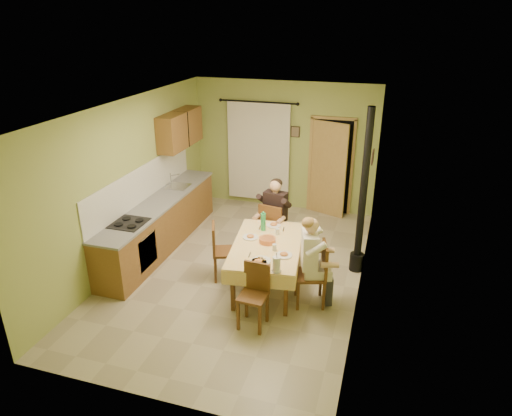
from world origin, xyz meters
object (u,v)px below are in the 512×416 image
(chair_far, at_px, (274,238))
(chair_right, at_px, (311,286))
(dining_table, at_px, (267,265))
(chair_left, at_px, (225,262))
(man_right, at_px, (312,252))
(man_far, at_px, (275,208))
(stove_flue, at_px, (361,215))
(chair_near, at_px, (253,308))

(chair_far, height_order, chair_right, chair_right)
(dining_table, xyz_separation_m, chair_far, (-0.18, 1.11, -0.09))
(chair_left, bearing_deg, chair_right, 56.76)
(chair_right, distance_m, man_right, 0.59)
(chair_far, height_order, man_far, man_far)
(man_right, xyz_separation_m, stove_flue, (0.59, 1.20, 0.15))
(dining_table, height_order, chair_right, chair_right)
(chair_right, distance_m, chair_left, 1.53)
(chair_near, distance_m, man_right, 1.17)
(dining_table, xyz_separation_m, man_right, (0.75, -0.26, 0.50))
(man_right, bearing_deg, chair_near, 123.31)
(chair_left, bearing_deg, dining_table, 64.40)
(dining_table, bearing_deg, man_right, -26.71)
(man_far, xyz_separation_m, stove_flue, (1.51, -0.18, 0.15))
(chair_left, height_order, man_right, man_right)
(stove_flue, bearing_deg, man_far, 173.13)
(dining_table, bearing_deg, chair_near, -92.01)
(chair_left, bearing_deg, stove_flue, 91.67)
(chair_left, xyz_separation_m, man_far, (0.56, 1.07, 0.59))
(chair_right, relative_size, man_far, 0.72)
(chair_near, relative_size, chair_left, 0.97)
(chair_near, height_order, chair_right, chair_right)
(chair_near, relative_size, man_right, 0.67)
(dining_table, relative_size, chair_left, 1.95)
(man_right, bearing_deg, man_far, 17.23)
(dining_table, bearing_deg, stove_flue, 27.65)
(man_right, bearing_deg, chair_right, -90.00)
(man_far, distance_m, man_right, 1.67)
(stove_flue, bearing_deg, chair_far, 173.69)
(chair_near, distance_m, man_far, 2.25)
(chair_left, relative_size, stove_flue, 0.34)
(chair_near, relative_size, chair_right, 0.93)
(chair_near, xyz_separation_m, stove_flue, (1.24, 1.97, 0.74))
(dining_table, distance_m, chair_right, 0.81)
(chair_left, bearing_deg, chair_near, 15.91)
(chair_far, distance_m, man_far, 0.59)
(chair_far, xyz_separation_m, man_right, (0.93, -1.37, 0.59))
(chair_far, bearing_deg, dining_table, -71.53)
(man_far, bearing_deg, chair_far, -90.00)
(stove_flue, bearing_deg, man_right, -116.06)
(stove_flue, bearing_deg, chair_near, -122.13)
(stove_flue, bearing_deg, dining_table, -144.88)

